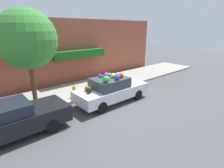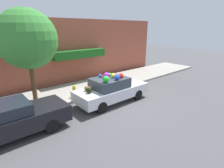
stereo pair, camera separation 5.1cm
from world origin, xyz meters
name	(u,v)px [view 1 (the left image)]	position (x,y,z in m)	size (l,w,h in m)	color
ground_plane	(111,101)	(0.00, 0.00, 0.00)	(60.00, 60.00, 0.00)	#4C4C4F
sidewalk_curb	(85,88)	(0.00, 2.70, 0.07)	(24.00, 3.20, 0.14)	#9E998E
building_facade	(68,52)	(0.05, 4.90, 2.31)	(18.00, 1.20, 4.65)	#9E4C38
street_tree	(27,39)	(-3.36, 2.51, 3.44)	(2.99, 2.99, 4.81)	brown
fire_hydrant	(74,91)	(-1.43, 1.64, 0.48)	(0.20, 0.20, 0.70)	gold
art_car	(111,89)	(-0.06, -0.07, 0.74)	(4.25, 1.74, 1.73)	silver
parked_car_plain	(5,121)	(-5.26, -0.10, 0.71)	(4.54, 1.73, 1.37)	black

